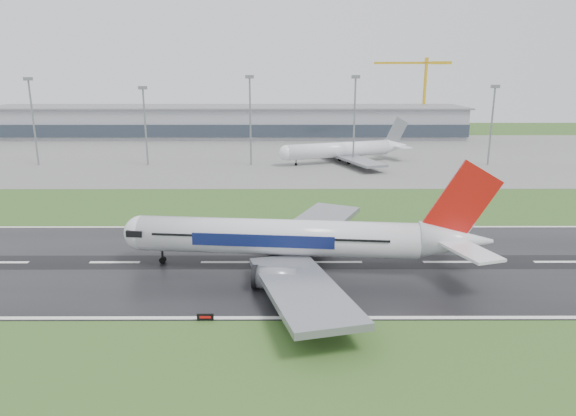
{
  "coord_description": "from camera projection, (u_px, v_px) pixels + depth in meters",
  "views": [
    {
      "loc": [
        30.92,
        -87.88,
        33.39
      ],
      "look_at": [
        31.2,
        12.0,
        7.0
      ],
      "focal_mm": 32.45,
      "sensor_mm": 36.0,
      "label": 1
    }
  ],
  "objects": [
    {
      "name": "ground",
      "position": [
        115.0,
        263.0,
        93.41
      ],
      "size": [
        520.0,
        520.0,
        0.0
      ],
      "primitive_type": "plane",
      "color": "#2E521E",
      "rests_on": "ground"
    },
    {
      "name": "runway",
      "position": [
        115.0,
        263.0,
        93.4
      ],
      "size": [
        400.0,
        45.0,
        0.1
      ],
      "primitive_type": "cube",
      "color": "black",
      "rests_on": "ground"
    },
    {
      "name": "apron",
      "position": [
        212.0,
        154.0,
        214.25
      ],
      "size": [
        400.0,
        130.0,
        0.08
      ],
      "primitive_type": "cube",
      "color": "slate",
      "rests_on": "ground"
    },
    {
      "name": "terminal",
      "position": [
        227.0,
        122.0,
        270.36
      ],
      "size": [
        240.0,
        36.0,
        15.0
      ],
      "primitive_type": "cube",
      "color": "gray",
      "rests_on": "ground"
    },
    {
      "name": "main_airliner",
      "position": [
        303.0,
        216.0,
        88.32
      ],
      "size": [
        69.05,
        66.37,
        18.66
      ],
      "primitive_type": null,
      "rotation": [
        0.0,
        0.0,
        -0.1
      ],
      "color": "silver",
      "rests_on": "runway"
    },
    {
      "name": "parked_airliner",
      "position": [
        344.0,
        142.0,
        193.18
      ],
      "size": [
        67.4,
        65.21,
        15.68
      ],
      "primitive_type": null,
      "rotation": [
        0.0,
        0.0,
        0.35
      ],
      "color": "white",
      "rests_on": "apron"
    },
    {
      "name": "tower_crane",
      "position": [
        424.0,
        96.0,
        281.88
      ],
      "size": [
        39.99,
        12.52,
        40.56
      ],
      "primitive_type": null,
      "rotation": [
        0.0,
        0.0,
        -0.26
      ],
      "color": "gold",
      "rests_on": "ground"
    },
    {
      "name": "runway_sign",
      "position": [
        205.0,
        317.0,
        71.61
      ],
      "size": [
        2.28,
        0.89,
        1.04
      ],
      "primitive_type": null,
      "rotation": [
        0.0,
        0.0,
        -0.28
      ],
      "color": "black",
      "rests_on": "ground"
    },
    {
      "name": "floodmast_1",
      "position": [
        34.0,
        124.0,
        186.09
      ],
      "size": [
        0.64,
        0.64,
        30.09
      ],
      "primitive_type": "cylinder",
      "color": "gray",
      "rests_on": "ground"
    },
    {
      "name": "floodmast_2",
      "position": [
        145.0,
        128.0,
        186.59
      ],
      "size": [
        0.64,
        0.64,
        27.03
      ],
      "primitive_type": "cylinder",
      "color": "gray",
      "rests_on": "ground"
    },
    {
      "name": "floodmast_3",
      "position": [
        250.0,
        123.0,
        186.21
      ],
      "size": [
        0.64,
        0.64,
        30.78
      ],
      "primitive_type": "cylinder",
      "color": "gray",
      "rests_on": "ground"
    },
    {
      "name": "floodmast_4",
      "position": [
        354.0,
        123.0,
        186.31
      ],
      "size": [
        0.64,
        0.64,
        30.77
      ],
      "primitive_type": "cylinder",
      "color": "gray",
      "rests_on": "ground"
    },
    {
      "name": "floodmast_5",
      "position": [
        491.0,
        127.0,
        186.87
      ],
      "size": [
        0.64,
        0.64,
        27.47
      ],
      "primitive_type": "cylinder",
      "color": "gray",
      "rests_on": "ground"
    }
  ]
}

